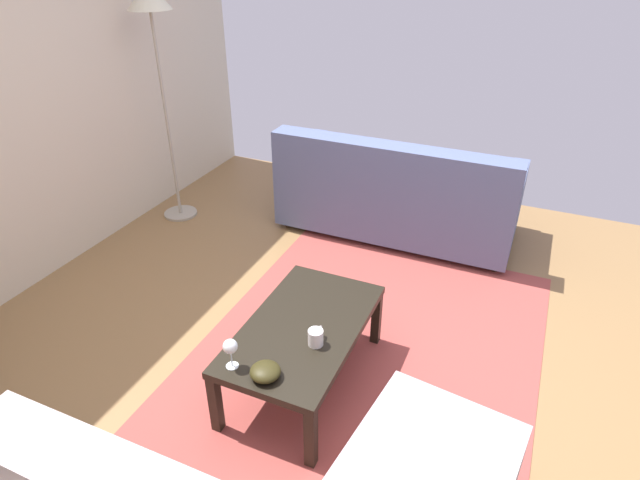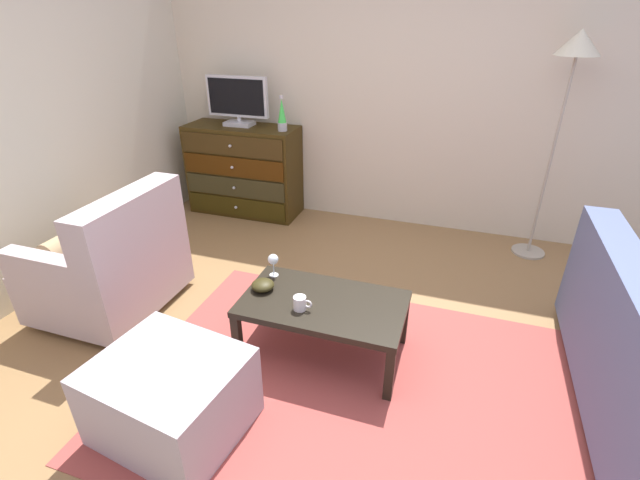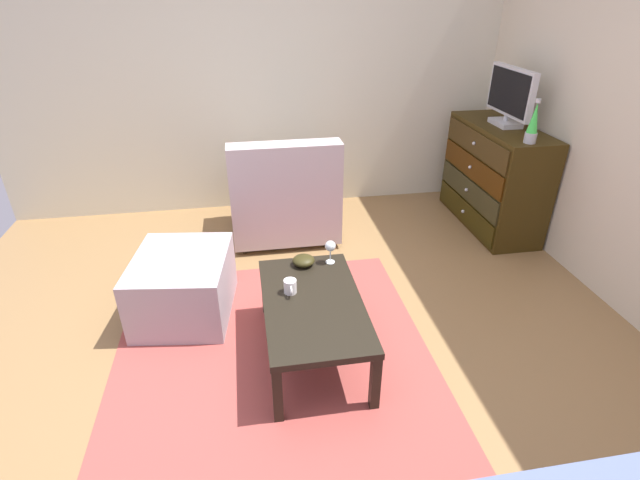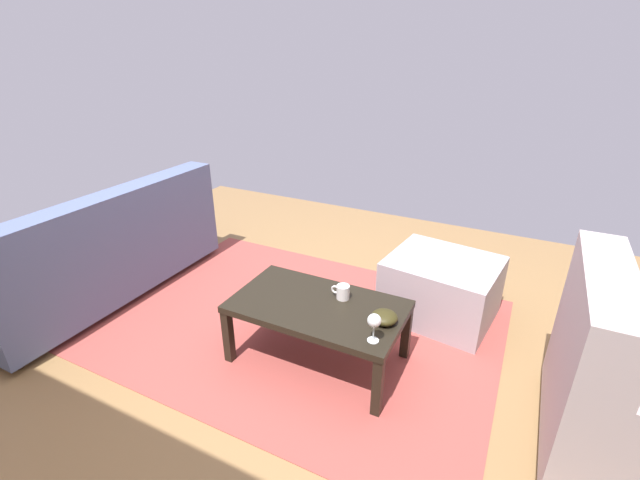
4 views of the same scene
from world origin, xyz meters
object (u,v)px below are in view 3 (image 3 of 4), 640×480
object	(u,v)px
ottoman	(183,286)
coffee_table	(313,307)
tv	(510,96)
mug	(290,287)
dresser	(494,177)
bowl_decorative	(304,260)
lava_lamp	(533,124)
wine_glass	(330,247)
armchair	(284,198)

from	to	relation	value
ottoman	coffee_table	bearing A→B (deg)	55.24
tv	mug	size ratio (longest dim) A/B	5.60
dresser	tv	bearing A→B (deg)	134.03
mug	bowl_decorative	world-z (taller)	mug
dresser	coffee_table	bearing A→B (deg)	-51.63
lava_lamp	coffee_table	bearing A→B (deg)	-61.11
bowl_decorative	ottoman	bearing A→B (deg)	-100.77
wine_glass	bowl_decorative	world-z (taller)	wine_glass
tv	armchair	size ratio (longest dim) A/B	0.70
mug	bowl_decorative	size ratio (longest dim) A/B	0.80
coffee_table	armchair	bearing A→B (deg)	-179.58
tv	lava_lamp	distance (m)	0.51
tv	bowl_decorative	size ratio (longest dim) A/B	4.45
dresser	armchair	xyz separation A→B (m)	(-0.08, -1.89, -0.10)
tv	wine_glass	world-z (taller)	tv
ottoman	mug	bearing A→B (deg)	56.45
dresser	lava_lamp	world-z (taller)	lava_lamp
tv	bowl_decorative	xyz separation A→B (m)	(1.11, -1.90, -0.75)
tv	coffee_table	bearing A→B (deg)	-51.55
lava_lamp	wine_glass	xyz separation A→B (m)	(0.61, -1.65, -0.56)
dresser	coffee_table	xyz separation A→B (m)	(1.48, -1.88, -0.12)
ottoman	wine_glass	bearing A→B (deg)	81.28
mug	ottoman	distance (m)	0.84
dresser	coffee_table	distance (m)	2.39
mug	armchair	xyz separation A→B (m)	(-1.46, 0.11, -0.07)
dresser	tv	xyz separation A→B (m)	(-0.02, 0.02, 0.71)
lava_lamp	mug	xyz separation A→B (m)	(0.91, -1.95, -0.63)
lava_lamp	bowl_decorative	world-z (taller)	lava_lamp
lava_lamp	tv	bearing A→B (deg)	172.28
wine_glass	tv	bearing A→B (deg)	122.72
coffee_table	bowl_decorative	distance (m)	0.41
dresser	bowl_decorative	distance (m)	2.17
coffee_table	bowl_decorative	size ratio (longest dim) A/B	6.92
coffee_table	wine_glass	xyz separation A→B (m)	(-0.40, 0.18, 0.16)
dresser	bowl_decorative	size ratio (longest dim) A/B	8.02
tv	lava_lamp	world-z (taller)	tv
lava_lamp	bowl_decorative	xyz separation A→B (m)	(0.61, -1.83, -0.64)
dresser	bowl_decorative	xyz separation A→B (m)	(1.09, -1.87, -0.04)
lava_lamp	dresser	bearing A→B (deg)	174.76
armchair	dresser	bearing A→B (deg)	87.62
tv	lava_lamp	size ratio (longest dim) A/B	1.93
bowl_decorative	armchair	size ratio (longest dim) A/B	0.16
wine_glass	ottoman	world-z (taller)	wine_glass
coffee_table	mug	world-z (taller)	mug
tv	wine_glass	distance (m)	2.15
lava_lamp	bowl_decorative	distance (m)	2.03
dresser	tv	size ratio (longest dim) A/B	1.80
coffee_table	armchair	distance (m)	1.56
bowl_decorative	ottoman	world-z (taller)	bowl_decorative
bowl_decorative	dresser	bearing A→B (deg)	120.09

